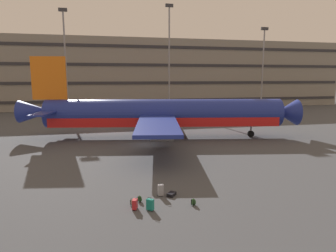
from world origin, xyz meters
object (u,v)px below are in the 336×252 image
at_px(suitcase_purple, 172,194).
at_px(suitcase_large, 135,204).
at_px(backpack_navy, 140,199).
at_px(backpack_scuffed, 194,202).
at_px(suitcase_laid_flat, 161,190).
at_px(suitcase_black, 150,204).
at_px(airliner, 162,114).
at_px(backpack_upright, 132,202).

relative_size(suitcase_purple, suitcase_large, 1.04).
bearing_deg(backpack_navy, backpack_scuffed, -20.58).
xyz_separation_m(suitcase_laid_flat, suitcase_black, (-1.08, -2.08, -0.05)).
distance_m(suitcase_purple, backpack_navy, 2.36).
bearing_deg(airliner, backpack_scuffed, -95.92).
xyz_separation_m(airliner, backpack_upright, (-6.12, -20.90, -3.03)).
distance_m(airliner, backpack_navy, 21.47).
bearing_deg(backpack_scuffed, backpack_navy, 159.42).
bearing_deg(suitcase_laid_flat, suitcase_large, -138.74).
bearing_deg(suitcase_purple, suitcase_black, -133.20).
bearing_deg(backpack_navy, suitcase_large, -112.90).
height_order(suitcase_laid_flat, backpack_navy, suitcase_laid_flat).
bearing_deg(suitcase_laid_flat, backpack_scuffed, -47.39).
bearing_deg(backpack_scuffed, suitcase_black, -177.22).
relative_size(suitcase_laid_flat, suitcase_purple, 1.24).
relative_size(suitcase_laid_flat, backpack_navy, 2.04).
height_order(airliner, suitcase_black, airliner).
bearing_deg(suitcase_purple, suitcase_laid_flat, 169.70).
xyz_separation_m(suitcase_black, backpack_upright, (-1.00, 0.99, -0.18)).
bearing_deg(suitcase_black, backpack_scuffed, 2.78).
height_order(suitcase_black, backpack_upright, suitcase_black).
relative_size(suitcase_laid_flat, backpack_upright, 2.00).
height_order(airliner, backpack_scuffed, airliner).
height_order(suitcase_purple, backpack_navy, backpack_navy).
bearing_deg(suitcase_large, suitcase_laid_flat, 41.26).
height_order(suitcase_purple, backpack_scuffed, backpack_scuffed).
height_order(suitcase_black, backpack_navy, suitcase_black).
distance_m(suitcase_laid_flat, suitcase_black, 2.34).
distance_m(suitcase_large, suitcase_black, 0.97).
distance_m(suitcase_laid_flat, backpack_upright, 2.36).
xyz_separation_m(airliner, backpack_scuffed, (-2.26, -21.75, -3.03)).
xyz_separation_m(airliner, suitcase_purple, (-3.29, -19.95, -3.13)).
bearing_deg(suitcase_laid_flat, suitcase_black, -117.38).
relative_size(suitcase_laid_flat, suitcase_large, 1.29).
height_order(suitcase_large, backpack_navy, suitcase_large).
height_order(backpack_scuffed, backpack_navy, backpack_scuffed).
bearing_deg(suitcase_purple, backpack_upright, -161.39).
relative_size(suitcase_purple, backpack_scuffed, 1.60).
height_order(airliner, suitcase_laid_flat, airliner).
xyz_separation_m(suitcase_purple, suitcase_black, (-1.83, -1.94, 0.28)).
xyz_separation_m(backpack_upright, backpack_scuffed, (3.86, -0.85, 0.00)).
height_order(suitcase_purple, suitcase_large, suitcase_large).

